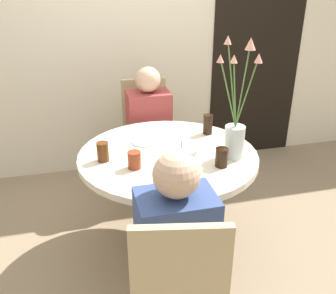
# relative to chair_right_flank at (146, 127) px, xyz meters

# --- Properties ---
(ground_plane) EXTENTS (16.00, 16.00, 0.00)m
(ground_plane) POSITION_rel_chair_right_flank_xyz_m (-0.04, -0.92, -0.53)
(ground_plane) COLOR #89755B
(wall_back) EXTENTS (8.00, 0.05, 2.60)m
(wall_back) POSITION_rel_chair_right_flank_xyz_m (-0.04, 0.40, 0.77)
(wall_back) COLOR beige
(wall_back) RESTS_ON ground_plane
(doorway_panel) EXTENTS (0.90, 0.01, 2.05)m
(doorway_panel) POSITION_rel_chair_right_flank_xyz_m (1.17, 0.36, 0.50)
(doorway_panel) COLOR black
(doorway_panel) RESTS_ON ground_plane
(dining_table) EXTENTS (1.11, 1.11, 0.72)m
(dining_table) POSITION_rel_chair_right_flank_xyz_m (-0.04, -0.92, 0.05)
(dining_table) COLOR beige
(dining_table) RESTS_ON ground_plane
(chair_right_flank) EXTENTS (0.42, 0.42, 0.93)m
(chair_right_flank) POSITION_rel_chair_right_flank_xyz_m (0.00, 0.00, 0.00)
(chair_right_flank) COLOR beige
(chair_right_flank) RESTS_ON ground_plane
(chair_near_front) EXTENTS (0.47, 0.47, 0.93)m
(chair_near_front) POSITION_rel_chair_right_flank_xyz_m (-0.22, -1.82, 0.00)
(chair_near_front) COLOR beige
(chair_near_front) RESTS_ON ground_plane
(birthday_cake) EXTENTS (0.19, 0.19, 0.13)m
(birthday_cake) POSITION_rel_chair_right_flank_xyz_m (0.02, -1.04, 0.23)
(birthday_cake) COLOR white
(birthday_cake) RESTS_ON dining_table
(flower_vase) EXTENTS (0.21, 0.32, 0.72)m
(flower_vase) POSITION_rel_chair_right_flank_xyz_m (0.33, -1.08, 0.38)
(flower_vase) COLOR silver
(flower_vase) RESTS_ON dining_table
(side_plate) EXTENTS (0.18, 0.18, 0.01)m
(side_plate) POSITION_rel_chair_right_flank_xyz_m (-0.15, -0.73, 0.20)
(side_plate) COLOR silver
(side_plate) RESTS_ON dining_table
(drink_glass_0) EXTENTS (0.07, 0.07, 0.11)m
(drink_glass_0) POSITION_rel_chair_right_flank_xyz_m (0.22, -1.16, 0.25)
(drink_glass_0) COLOR black
(drink_glass_0) RESTS_ON dining_table
(drink_glass_1) EXTENTS (0.07, 0.07, 0.14)m
(drink_glass_1) POSITION_rel_chair_right_flank_xyz_m (0.31, -0.69, 0.26)
(drink_glass_1) COLOR black
(drink_glass_1) RESTS_ON dining_table
(drink_glass_2) EXTENTS (0.07, 0.07, 0.12)m
(drink_glass_2) POSITION_rel_chair_right_flank_xyz_m (-0.43, -0.93, 0.25)
(drink_glass_2) COLOR #51280F
(drink_glass_2) RESTS_ON dining_table
(drink_glass_3) EXTENTS (0.08, 0.08, 0.10)m
(drink_glass_3) POSITION_rel_chair_right_flank_xyz_m (-0.27, -1.06, 0.24)
(drink_glass_3) COLOR maroon
(drink_glass_3) RESTS_ON dining_table
(person_guest) EXTENTS (0.34, 0.24, 1.09)m
(person_guest) POSITION_rel_chair_right_flank_xyz_m (-0.01, -0.16, -0.02)
(person_guest) COLOR #383333
(person_guest) RESTS_ON ground_plane
(person_boy) EXTENTS (0.34, 0.24, 1.09)m
(person_boy) POSITION_rel_chair_right_flank_xyz_m (-0.19, -1.66, -0.02)
(person_boy) COLOR #383333
(person_boy) RESTS_ON ground_plane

